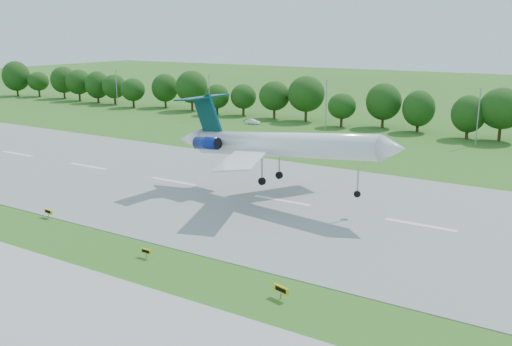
# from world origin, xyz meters

# --- Properties ---
(ground) EXTENTS (600.00, 600.00, 0.00)m
(ground) POSITION_xyz_m (0.00, 0.00, 0.00)
(ground) COLOR #33641A
(ground) RESTS_ON ground
(runway) EXTENTS (400.00, 45.00, 0.08)m
(runway) POSITION_xyz_m (0.00, 25.00, 0.04)
(runway) COLOR gray
(runway) RESTS_ON ground
(taxiway) EXTENTS (400.00, 23.00, 0.08)m
(taxiway) POSITION_xyz_m (0.00, -18.00, 0.04)
(taxiway) COLOR #ADADA8
(taxiway) RESTS_ON ground
(tree_line) EXTENTS (288.40, 8.40, 10.40)m
(tree_line) POSITION_xyz_m (0.00, 92.00, 6.19)
(tree_line) COLOR #382314
(tree_line) RESTS_ON ground
(light_poles) EXTENTS (175.90, 0.25, 12.19)m
(light_poles) POSITION_xyz_m (-2.50, 82.00, 6.34)
(light_poles) COLOR gray
(light_poles) RESTS_ON ground
(airliner) EXTENTS (37.80, 27.34, 11.92)m
(airliner) POSITION_xyz_m (-1.83, 25.15, 8.23)
(airliner) COLOR white
(airliner) RESTS_ON ground
(taxi_sign_left) EXTENTS (1.59, 0.36, 1.11)m
(taxi_sign_left) POSITION_xyz_m (-22.17, 2.36, 0.82)
(taxi_sign_left) COLOR gray
(taxi_sign_left) RESTS_ON ground
(taxi_sign_centre) EXTENTS (1.42, 0.22, 0.99)m
(taxi_sign_centre) POSITION_xyz_m (-2.04, -0.99, 0.73)
(taxi_sign_centre) COLOR gray
(taxi_sign_centre) RESTS_ON ground
(taxi_sign_right) EXTENTS (1.79, 0.67, 1.27)m
(taxi_sign_right) POSITION_xyz_m (15.03, -1.75, 0.93)
(taxi_sign_right) COLOR gray
(taxi_sign_right) RESTS_ON ground
(service_vehicle_a) EXTENTS (3.93, 1.47, 1.28)m
(service_vehicle_a) POSITION_xyz_m (-40.46, 81.11, 0.64)
(service_vehicle_a) COLOR silver
(service_vehicle_a) RESTS_ON ground
(service_vehicle_b) EXTENTS (3.68, 2.66, 1.16)m
(service_vehicle_b) POSITION_xyz_m (-6.47, 75.65, 0.58)
(service_vehicle_b) COLOR white
(service_vehicle_b) RESTS_ON ground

